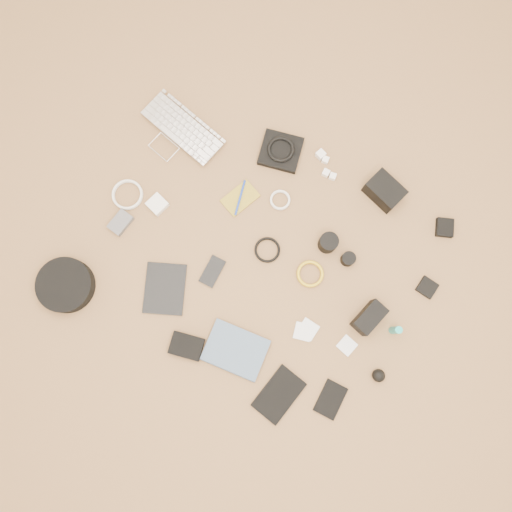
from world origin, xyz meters
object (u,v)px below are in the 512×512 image
at_px(tablet, 165,289).
at_px(phone, 212,271).
at_px(dslr_camera, 384,191).
at_px(headphone_case, 66,285).
at_px(laptop, 175,137).
at_px(paperback, 227,371).

xyz_separation_m(tablet, phone, (0.14, 0.15, 0.00)).
xyz_separation_m(dslr_camera, tablet, (-0.63, -0.77, -0.04)).
bearing_deg(dslr_camera, headphone_case, -118.09).
xyz_separation_m(dslr_camera, headphone_case, (-0.99, -0.94, -0.01)).
height_order(laptop, phone, laptop).
bearing_deg(paperback, tablet, 60.60).
relative_size(laptop, phone, 2.97).
bearing_deg(dslr_camera, tablet, -110.84).
distance_m(laptop, dslr_camera, 0.92).
relative_size(headphone_case, paperback, 0.95).
relative_size(dslr_camera, paperback, 0.63).
xyz_separation_m(tablet, headphone_case, (-0.36, -0.17, 0.03)).
height_order(laptop, paperback, laptop).
bearing_deg(headphone_case, dslr_camera, 43.72).
height_order(dslr_camera, phone, dslr_camera).
height_order(dslr_camera, headphone_case, dslr_camera).
height_order(tablet, paperback, paperback).
distance_m(phone, headphone_case, 0.60).
distance_m(phone, paperback, 0.41).
bearing_deg(headphone_case, tablet, 25.37).
xyz_separation_m(headphone_case, paperback, (0.74, -0.01, -0.02)).
relative_size(tablet, headphone_case, 0.94).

